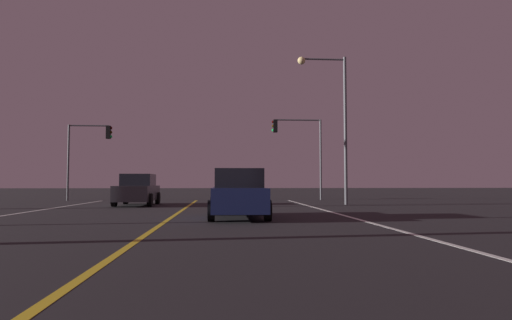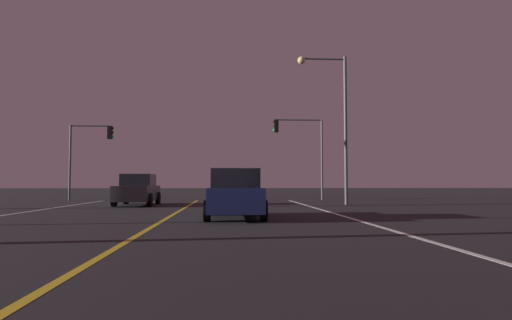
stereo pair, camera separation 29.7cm
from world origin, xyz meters
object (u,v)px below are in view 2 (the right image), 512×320
car_lead_same_lane (235,194)px  traffic_light_near_right (299,140)px  traffic_light_near_left (91,144)px  street_lamp_right_far (334,110)px  car_oncoming (138,190)px

car_lead_same_lane → traffic_light_near_right: (4.78, 15.60, 3.46)m
traffic_light_near_right → traffic_light_near_left: 14.49m
car_lead_same_lane → traffic_light_near_left: size_ratio=0.83×
car_lead_same_lane → traffic_light_near_right: bearing=-17.0°
car_lead_same_lane → traffic_light_near_left: 18.63m
traffic_light_near_right → traffic_light_near_left: traffic_light_near_right is taller
traffic_light_near_left → street_lamp_right_far: 16.90m
car_lead_same_lane → street_lamp_right_far: 11.35m
car_oncoming → traffic_light_near_left: (-4.53, 6.56, 3.05)m
traffic_light_near_left → street_lamp_right_far: street_lamp_right_far is taller
car_oncoming → street_lamp_right_far: 11.74m
traffic_light_near_right → street_lamp_right_far: size_ratio=0.69×
car_oncoming → traffic_light_near_left: 8.54m
traffic_light_near_left → street_lamp_right_far: (15.38, -6.85, 1.43)m
traffic_light_near_right → street_lamp_right_far: 6.98m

